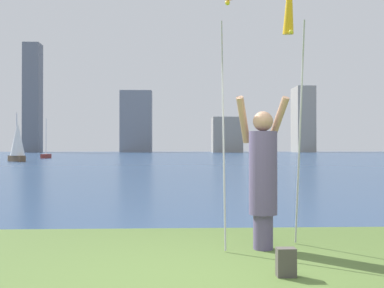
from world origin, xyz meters
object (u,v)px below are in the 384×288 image
Objects in this scene: person at (263,173)px; sailboat_1 at (17,141)px; bag at (286,262)px; sailboat_4 at (46,156)px; kite_flag_right at (290,2)px.

person is 0.45× the size of sailboat_1.
bag is 0.06× the size of sailboat_4.
sailboat_1 reaches higher than kite_flag_right.
sailboat_1 is at bearing 115.05° from kite_flag_right.
sailboat_1 is at bearing -85.74° from sailboat_4.
kite_flag_right is 0.87× the size of sailboat_4.
sailboat_1 is (-15.57, 36.18, 1.71)m from bag.
sailboat_4 is at bearing 110.12° from kite_flag_right.
sailboat_4 is (-16.45, 48.11, 0.17)m from bag.
sailboat_4 is at bearing 104.34° from person.
sailboat_1 reaches higher than bag.
sailboat_4 is (-0.89, 11.93, -1.54)m from sailboat_1.
kite_flag_right reaches higher than bag.
kite_flag_right reaches higher than person.
person is 1.48m from bag.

